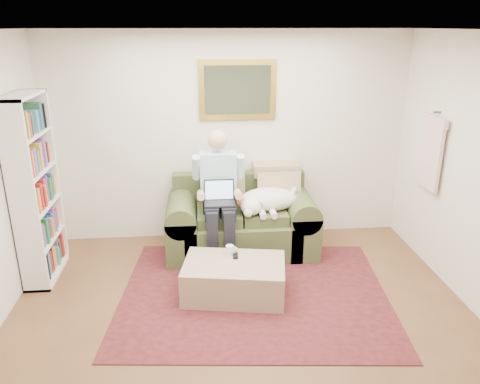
{
  "coord_description": "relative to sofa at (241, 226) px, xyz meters",
  "views": [
    {
      "loc": [
        -0.37,
        -3.22,
        2.64
      ],
      "look_at": [
        0.06,
        1.48,
        0.95
      ],
      "focal_mm": 35.0,
      "sensor_mm": 36.0,
      "label": 1
    }
  ],
  "objects": [
    {
      "name": "room_shell",
      "position": [
        -0.12,
        -1.66,
        0.99
      ],
      "size": [
        4.51,
        5.0,
        2.61
      ],
      "color": "brown",
      "rests_on": "ground"
    },
    {
      "name": "rug",
      "position": [
        0.04,
        -1.04,
        -0.3
      ],
      "size": [
        2.92,
        2.43,
        0.01
      ],
      "primitive_type": "cube",
      "rotation": [
        0.0,
        0.0,
        -0.09
      ],
      "color": "#321414",
      "rests_on": "room_shell"
    },
    {
      "name": "sofa",
      "position": [
        0.0,
        0.0,
        0.0
      ],
      "size": [
        1.79,
        0.91,
        1.08
      ],
      "color": "#434A27",
      "rests_on": "room_shell"
    },
    {
      "name": "seated_man",
      "position": [
        -0.27,
        -0.16,
        0.44
      ],
      "size": [
        0.59,
        0.84,
        1.51
      ],
      "primitive_type": null,
      "color": "#8CCED8",
      "rests_on": "sofa"
    },
    {
      "name": "laptop",
      "position": [
        -0.27,
        -0.23,
        0.48
      ],
      "size": [
        0.35,
        0.28,
        0.25
      ],
      "color": "black",
      "rests_on": "seated_man"
    },
    {
      "name": "sleeping_dog",
      "position": [
        0.32,
        -0.09,
        0.38
      ],
      "size": [
        0.74,
        0.46,
        0.27
      ],
      "primitive_type": null,
      "color": "white",
      "rests_on": "sofa"
    },
    {
      "name": "ottoman",
      "position": [
        -0.17,
        -1.04,
        -0.12
      ],
      "size": [
        1.11,
        0.81,
        0.37
      ],
      "primitive_type": "cube",
      "rotation": [
        0.0,
        0.0,
        -0.17
      ],
      "color": "tan",
      "rests_on": "room_shell"
    },
    {
      "name": "coffee_mug",
      "position": [
        -0.2,
        -0.85,
        0.11
      ],
      "size": [
        0.08,
        0.08,
        0.1
      ],
      "primitive_type": "cylinder",
      "color": "white",
      "rests_on": "ottoman"
    },
    {
      "name": "tv_remote",
      "position": [
        -0.14,
        -0.89,
        0.07
      ],
      "size": [
        0.06,
        0.15,
        0.02
      ],
      "primitive_type": "cube",
      "rotation": [
        0.0,
        0.0,
        -0.06
      ],
      "color": "black",
      "rests_on": "ottoman"
    },
    {
      "name": "bookshelf",
      "position": [
        -2.22,
        -0.41,
        0.69
      ],
      "size": [
        0.28,
        0.8,
        2.0
      ],
      "primitive_type": null,
      "color": "white",
      "rests_on": "room_shell"
    },
    {
      "name": "wall_mirror",
      "position": [
        0.0,
        0.46,
        1.59
      ],
      "size": [
        0.94,
        0.04,
        0.72
      ],
      "color": "gold",
      "rests_on": "room_shell"
    },
    {
      "name": "hanging_shirt",
      "position": [
        2.07,
        -0.41,
        1.04
      ],
      "size": [
        0.06,
        0.52,
        0.9
      ],
      "primitive_type": null,
      "color": "beige",
      "rests_on": "room_shell"
    }
  ]
}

